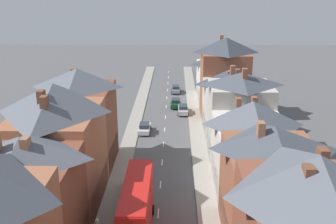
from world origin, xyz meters
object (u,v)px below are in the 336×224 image
(car_parked_right_a, at_px, (132,187))
(car_mid_black, at_px, (145,128))
(car_parked_left_a, at_px, (176,89))
(double_decker_bus_lead, at_px, (137,208))
(car_parked_left_b, at_px, (176,103))
(car_near_blue, at_px, (183,109))

(car_parked_right_a, distance_m, car_mid_black, 18.60)
(car_parked_left_a, distance_m, car_mid_black, 23.87)
(car_mid_black, bearing_deg, car_parked_left_a, 78.15)
(double_decker_bus_lead, xyz_separation_m, car_mid_black, (-1.29, 26.02, -2.02))
(car_parked_right_a, height_order, car_mid_black, car_parked_right_a)
(car_mid_black, bearing_deg, car_parked_left_b, 69.78)
(car_near_blue, bearing_deg, car_parked_right_a, -102.48)
(double_decker_bus_lead, height_order, car_parked_right_a, double_decker_bus_lead)
(car_parked_left_a, relative_size, car_parked_right_a, 0.97)
(car_parked_left_b, bearing_deg, car_parked_left_a, 90.00)
(double_decker_bus_lead, relative_size, car_mid_black, 2.60)
(car_parked_left_a, bearing_deg, car_parked_right_a, -96.66)
(double_decker_bus_lead, bearing_deg, car_parked_right_a, 99.86)
(double_decker_bus_lead, relative_size, car_parked_left_a, 2.52)
(car_parked_left_a, relative_size, car_parked_left_b, 1.00)
(car_parked_left_a, height_order, car_parked_right_a, car_parked_right_a)
(car_parked_left_a, distance_m, car_parked_right_a, 42.24)
(car_parked_left_a, distance_m, car_parked_left_b, 10.06)
(car_parked_right_a, distance_m, car_parked_left_b, 32.27)
(car_mid_black, height_order, car_parked_left_b, car_parked_left_b)
(car_near_blue, distance_m, car_parked_left_a, 14.02)
(car_near_blue, height_order, car_parked_left_b, car_near_blue)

